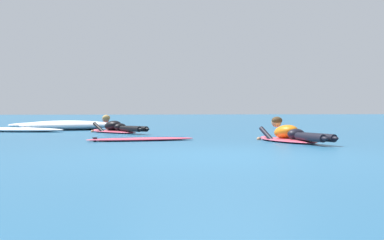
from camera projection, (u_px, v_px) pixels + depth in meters
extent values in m
plane|color=#235B84|center=(145.00, 130.00, 17.10)|extent=(120.00, 120.00, 0.00)
ellipsoid|color=#E54C66|center=(287.00, 140.00, 10.46)|extent=(0.88, 2.02, 0.07)
ellipsoid|color=#E54C66|center=(266.00, 137.00, 11.34)|extent=(0.24, 0.23, 0.06)
ellipsoid|color=orange|center=(286.00, 132.00, 10.51)|extent=(0.49, 0.72, 0.35)
ellipsoid|color=black|center=(296.00, 134.00, 10.14)|extent=(0.38, 0.33, 0.20)
cylinder|color=black|center=(310.00, 137.00, 9.52)|extent=(0.22, 0.95, 0.14)
ellipsoid|color=black|center=(324.00, 139.00, 9.07)|extent=(0.13, 0.23, 0.08)
cylinder|color=black|center=(318.00, 137.00, 9.57)|extent=(0.33, 0.95, 0.14)
ellipsoid|color=black|center=(334.00, 138.00, 9.14)|extent=(0.13, 0.23, 0.08)
cylinder|color=black|center=(267.00, 135.00, 10.79)|extent=(0.18, 0.60, 0.34)
sphere|color=tan|center=(259.00, 139.00, 11.15)|extent=(0.09, 0.09, 0.09)
cylinder|color=black|center=(287.00, 135.00, 10.91)|extent=(0.18, 0.60, 0.34)
sphere|color=tan|center=(279.00, 139.00, 11.26)|extent=(0.09, 0.09, 0.09)
sphere|color=tan|center=(276.00, 122.00, 10.88)|extent=(0.21, 0.21, 0.21)
ellipsoid|color=#47331E|center=(277.00, 120.00, 10.86)|extent=(0.25, 0.23, 0.16)
ellipsoid|color=#E54C66|center=(114.00, 132.00, 14.65)|extent=(1.48, 2.01, 0.07)
ellipsoid|color=#E54C66|center=(97.00, 130.00, 15.37)|extent=(0.28, 0.28, 0.06)
ellipsoid|color=black|center=(113.00, 126.00, 14.68)|extent=(0.66, 0.74, 0.34)
ellipsoid|color=black|center=(120.00, 127.00, 14.40)|extent=(0.43, 0.41, 0.20)
cylinder|color=black|center=(130.00, 129.00, 13.88)|extent=(0.53, 0.90, 0.14)
ellipsoid|color=black|center=(140.00, 129.00, 13.51)|extent=(0.20, 0.24, 0.08)
cylinder|color=black|center=(135.00, 129.00, 13.98)|extent=(0.62, 0.86, 0.14)
ellipsoid|color=black|center=(146.00, 129.00, 13.64)|extent=(0.20, 0.24, 0.08)
cylinder|color=black|center=(99.00, 128.00, 14.81)|extent=(0.38, 0.58, 0.35)
sphere|color=tan|center=(92.00, 131.00, 15.11)|extent=(0.09, 0.09, 0.09)
cylinder|color=black|center=(113.00, 128.00, 15.08)|extent=(0.38, 0.58, 0.35)
sphere|color=tan|center=(107.00, 131.00, 15.37)|extent=(0.09, 0.09, 0.09)
sphere|color=tan|center=(106.00, 119.00, 14.97)|extent=(0.21, 0.21, 0.21)
ellipsoid|color=#AD894C|center=(106.00, 118.00, 14.95)|extent=(0.29, 0.28, 0.16)
ellipsoid|color=#E54C66|center=(141.00, 139.00, 10.86)|extent=(2.28, 0.83, 0.07)
cube|color=#1E9EDB|center=(141.00, 137.00, 10.86)|extent=(1.88, 0.29, 0.01)
cone|color=black|center=(95.00, 141.00, 10.56)|extent=(0.11, 0.11, 0.16)
ellipsoid|color=white|center=(67.00, 125.00, 16.70)|extent=(3.02, 1.64, 0.30)
ellipsoid|color=white|center=(89.00, 126.00, 17.11)|extent=(1.18, 1.02, 0.21)
ellipsoid|color=white|center=(39.00, 128.00, 16.28)|extent=(1.13, 0.80, 0.16)
ellipsoid|color=white|center=(10.00, 130.00, 15.31)|extent=(3.23, 1.64, 0.13)
ellipsoid|color=white|center=(38.00, 130.00, 15.31)|extent=(1.14, 0.36, 0.09)
ellipsoid|color=white|center=(53.00, 125.00, 18.49)|extent=(2.99, 0.92, 0.21)
ellipsoid|color=white|center=(75.00, 126.00, 18.75)|extent=(1.08, 0.47, 0.15)
ellipsoid|color=white|center=(25.00, 127.00, 18.25)|extent=(1.16, 0.78, 0.12)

